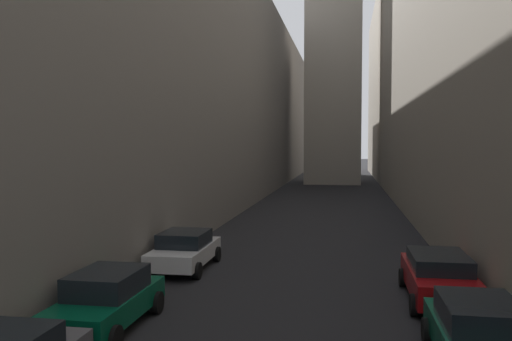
{
  "coord_description": "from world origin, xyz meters",
  "views": [
    {
      "loc": [
        1.63,
        4.6,
        4.74
      ],
      "look_at": [
        0.0,
        14.21,
        4.26
      ],
      "focal_mm": 37.4,
      "sensor_mm": 36.0,
      "label": 1
    }
  ],
  "objects_px": {
    "parked_car_left_far": "(185,250)",
    "parked_car_right_far": "(439,276)",
    "parked_car_right_third": "(480,335)",
    "parked_car_left_third": "(107,299)"
  },
  "relations": [
    {
      "from": "parked_car_left_far",
      "to": "parked_car_right_third",
      "type": "bearing_deg",
      "value": -131.55
    },
    {
      "from": "parked_car_left_third",
      "to": "parked_car_right_third",
      "type": "bearing_deg",
      "value": -97.28
    },
    {
      "from": "parked_car_left_far",
      "to": "parked_car_right_third",
      "type": "xyz_separation_m",
      "value": [
        8.8,
        -7.8,
        0.02
      ]
    },
    {
      "from": "parked_car_left_third",
      "to": "parked_car_right_far",
      "type": "relative_size",
      "value": 0.91
    },
    {
      "from": "parked_car_left_third",
      "to": "parked_car_right_far",
      "type": "xyz_separation_m",
      "value": [
        8.8,
        3.91,
        0.01
      ]
    },
    {
      "from": "parked_car_left_third",
      "to": "parked_car_left_far",
      "type": "bearing_deg",
      "value": -0.0
    },
    {
      "from": "parked_car_left_far",
      "to": "parked_car_right_far",
      "type": "bearing_deg",
      "value": -107.44
    },
    {
      "from": "parked_car_left_third",
      "to": "parked_car_right_far",
      "type": "bearing_deg",
      "value": -66.04
    },
    {
      "from": "parked_car_left_third",
      "to": "parked_car_right_third",
      "type": "height_order",
      "value": "parked_car_right_third"
    },
    {
      "from": "parked_car_left_far",
      "to": "parked_car_right_third",
      "type": "relative_size",
      "value": 0.97
    }
  ]
}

